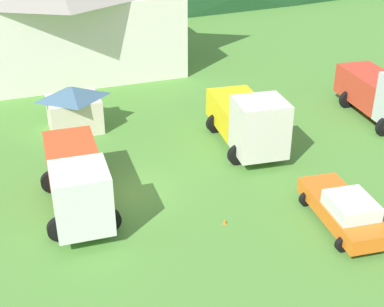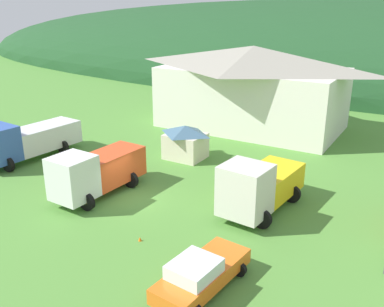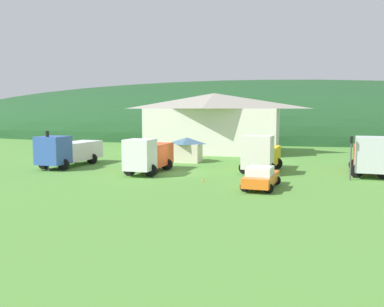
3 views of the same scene
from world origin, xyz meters
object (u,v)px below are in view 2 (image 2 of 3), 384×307
at_px(flatbed_truck_yellow, 259,186).
at_px(service_pickup_orange, 201,274).
at_px(traffic_cone_mid_row, 140,241).
at_px(box_truck_blue, 25,140).
at_px(play_shed_cream, 185,141).
at_px(traffic_cone_near_pickup, 108,160).
at_px(heavy_rig_white, 95,171).
at_px(depot_building, 252,86).

xyz_separation_m(flatbed_truck_yellow, service_pickup_orange, (0.71, -8.12, -0.87)).
bearing_deg(traffic_cone_mid_row, flatbed_truck_yellow, 57.18).
bearing_deg(traffic_cone_mid_row, service_pickup_orange, -21.72).
xyz_separation_m(box_truck_blue, flatbed_truck_yellow, (19.14, 0.98, 0.06)).
height_order(play_shed_cream, traffic_cone_near_pickup, play_shed_cream).
distance_m(service_pickup_orange, traffic_cone_near_pickup, 17.51).
bearing_deg(heavy_rig_white, service_pickup_orange, 67.36).
xyz_separation_m(traffic_cone_near_pickup, traffic_cone_mid_row, (9.46, -8.33, 0.00)).
bearing_deg(flatbed_truck_yellow, play_shed_cream, -118.40).
bearing_deg(heavy_rig_white, box_truck_blue, -100.50).
distance_m(heavy_rig_white, traffic_cone_near_pickup, 6.63).
height_order(flatbed_truck_yellow, traffic_cone_mid_row, flatbed_truck_yellow).
xyz_separation_m(flatbed_truck_yellow, traffic_cone_near_pickup, (-13.48, 2.10, -1.69)).
bearing_deg(service_pickup_orange, traffic_cone_near_pickup, -119.90).
xyz_separation_m(depot_building, traffic_cone_near_pickup, (-5.82, -14.65, -4.07)).
height_order(depot_building, traffic_cone_mid_row, depot_building).
distance_m(depot_building, traffic_cone_mid_row, 23.62).
distance_m(depot_building, traffic_cone_near_pickup, 16.28).
relative_size(heavy_rig_white, flatbed_truck_yellow, 0.98).
xyz_separation_m(depot_building, service_pickup_orange, (8.38, -24.86, -3.24)).
distance_m(heavy_rig_white, traffic_cone_mid_row, 6.76).
height_order(depot_building, heavy_rig_white, depot_building).
xyz_separation_m(play_shed_cream, traffic_cone_mid_row, (4.50, -11.95, -1.39)).
distance_m(depot_building, box_truck_blue, 21.25).
distance_m(play_shed_cream, service_pickup_orange, 16.64).
height_order(box_truck_blue, flatbed_truck_yellow, flatbed_truck_yellow).
distance_m(box_truck_blue, flatbed_truck_yellow, 19.16).
height_order(heavy_rig_white, traffic_cone_mid_row, heavy_rig_white).
xyz_separation_m(heavy_rig_white, service_pickup_orange, (10.51, -4.96, -0.85)).
bearing_deg(service_pickup_orange, box_truck_blue, -103.95).
distance_m(play_shed_cream, heavy_rig_white, 8.96).
xyz_separation_m(box_truck_blue, traffic_cone_mid_row, (15.12, -5.26, -1.64)).
relative_size(depot_building, play_shed_cream, 5.70).
distance_m(flatbed_truck_yellow, traffic_cone_near_pickup, 13.75).
bearing_deg(service_pickup_orange, traffic_cone_mid_row, -105.87).
height_order(box_truck_blue, service_pickup_orange, box_truck_blue).
bearing_deg(flatbed_truck_yellow, service_pickup_orange, 10.41).
relative_size(depot_building, traffic_cone_mid_row, 38.94).
height_order(traffic_cone_near_pickup, traffic_cone_mid_row, traffic_cone_near_pickup).
relative_size(box_truck_blue, flatbed_truck_yellow, 1.21).
relative_size(depot_building, flatbed_truck_yellow, 2.62).
height_order(heavy_rig_white, service_pickup_orange, heavy_rig_white).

